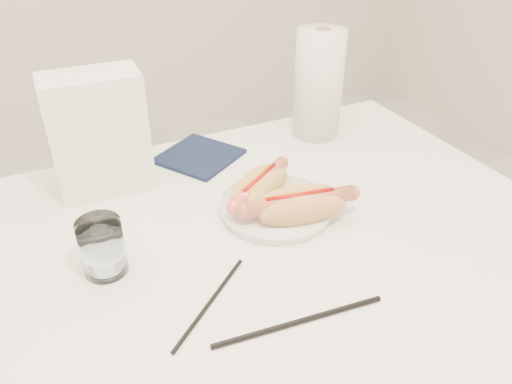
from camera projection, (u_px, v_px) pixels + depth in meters
name	position (u px, v px, depth m)	size (l,w,h in m)	color
table	(226.00, 274.00, 0.86)	(1.20, 0.80, 0.75)	white
plate	(276.00, 209.00, 0.91)	(0.20, 0.20, 0.02)	white
hotdog_left	(259.00, 187.00, 0.91)	(0.16, 0.13, 0.05)	tan
hotdog_right	(299.00, 205.00, 0.86)	(0.20, 0.10, 0.05)	tan
water_glass	(102.00, 247.00, 0.75)	(0.07, 0.07, 0.09)	white
chopstick_near	(210.00, 302.00, 0.72)	(0.01, 0.01, 0.20)	black
chopstick_far	(300.00, 321.00, 0.69)	(0.01, 0.01, 0.25)	black
napkin_box	(99.00, 134.00, 0.92)	(0.17, 0.10, 0.23)	white
navy_napkin	(199.00, 156.00, 1.08)	(0.15, 0.15, 0.01)	#101832
paper_towel_roll	(319.00, 84.00, 1.11)	(0.11, 0.11, 0.24)	silver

